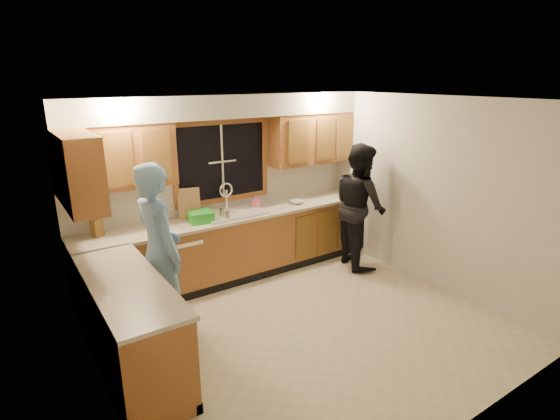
# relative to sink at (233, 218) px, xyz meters

# --- Properties ---
(floor) EXTENTS (4.20, 4.20, 0.00)m
(floor) POSITION_rel_sink_xyz_m (0.00, -1.60, -0.86)
(floor) COLOR beige
(floor) RESTS_ON ground
(ceiling) EXTENTS (4.20, 4.20, 0.00)m
(ceiling) POSITION_rel_sink_xyz_m (0.00, -1.60, 1.64)
(ceiling) COLOR silver
(wall_back) EXTENTS (4.20, 0.00, 4.20)m
(wall_back) POSITION_rel_sink_xyz_m (0.00, 0.30, 0.39)
(wall_back) COLOR beige
(wall_back) RESTS_ON ground
(wall_left) EXTENTS (0.00, 3.80, 3.80)m
(wall_left) POSITION_rel_sink_xyz_m (-2.10, -1.60, 0.39)
(wall_left) COLOR beige
(wall_left) RESTS_ON ground
(wall_right) EXTENTS (0.00, 3.80, 3.80)m
(wall_right) POSITION_rel_sink_xyz_m (2.10, -1.60, 0.39)
(wall_right) COLOR beige
(wall_right) RESTS_ON ground
(base_cabinets_back) EXTENTS (4.20, 0.60, 0.88)m
(base_cabinets_back) POSITION_rel_sink_xyz_m (0.00, -0.00, -0.42)
(base_cabinets_back) COLOR #A3612F
(base_cabinets_back) RESTS_ON ground
(base_cabinets_left) EXTENTS (0.60, 1.90, 0.88)m
(base_cabinets_left) POSITION_rel_sink_xyz_m (-1.80, -1.25, -0.42)
(base_cabinets_left) COLOR #A3612F
(base_cabinets_left) RESTS_ON ground
(countertop_back) EXTENTS (4.20, 0.63, 0.04)m
(countertop_back) POSITION_rel_sink_xyz_m (0.00, -0.02, 0.04)
(countertop_back) COLOR beige
(countertop_back) RESTS_ON base_cabinets_back
(countertop_left) EXTENTS (0.63, 1.90, 0.04)m
(countertop_left) POSITION_rel_sink_xyz_m (-1.79, -1.25, 0.04)
(countertop_left) COLOR beige
(countertop_left) RESTS_ON base_cabinets_left
(upper_cabinets_left) EXTENTS (1.35, 0.33, 0.75)m
(upper_cabinets_left) POSITION_rel_sink_xyz_m (-1.43, 0.13, 0.96)
(upper_cabinets_left) COLOR #A3612F
(upper_cabinets_left) RESTS_ON wall_back
(upper_cabinets_right) EXTENTS (1.35, 0.33, 0.75)m
(upper_cabinets_right) POSITION_rel_sink_xyz_m (1.43, 0.13, 0.96)
(upper_cabinets_right) COLOR #A3612F
(upper_cabinets_right) RESTS_ON wall_back
(upper_cabinets_return) EXTENTS (0.33, 0.90, 0.75)m
(upper_cabinets_return) POSITION_rel_sink_xyz_m (-1.94, -0.48, 0.96)
(upper_cabinets_return) COLOR #A3612F
(upper_cabinets_return) RESTS_ON wall_left
(soffit) EXTENTS (4.20, 0.35, 0.30)m
(soffit) POSITION_rel_sink_xyz_m (0.00, 0.12, 1.49)
(soffit) COLOR beige
(soffit) RESTS_ON wall_back
(window_frame) EXTENTS (1.44, 0.03, 1.14)m
(window_frame) POSITION_rel_sink_xyz_m (0.00, 0.29, 0.74)
(window_frame) COLOR black
(window_frame) RESTS_ON wall_back
(sink) EXTENTS (0.86, 0.52, 0.57)m
(sink) POSITION_rel_sink_xyz_m (0.00, 0.00, 0.00)
(sink) COLOR silver
(sink) RESTS_ON countertop_back
(dishwasher) EXTENTS (0.60, 0.56, 0.82)m
(dishwasher) POSITION_rel_sink_xyz_m (-0.85, -0.01, -0.45)
(dishwasher) COLOR white
(dishwasher) RESTS_ON floor
(stove) EXTENTS (0.58, 0.75, 0.90)m
(stove) POSITION_rel_sink_xyz_m (-1.80, -1.82, -0.41)
(stove) COLOR white
(stove) RESTS_ON floor
(man) EXTENTS (0.52, 0.74, 1.92)m
(man) POSITION_rel_sink_xyz_m (-1.32, -0.86, 0.09)
(man) COLOR #6B9BCA
(man) RESTS_ON floor
(woman) EXTENTS (0.91, 1.05, 1.83)m
(woman) POSITION_rel_sink_xyz_m (1.74, -0.65, 0.05)
(woman) COLOR black
(woman) RESTS_ON floor
(knife_block) EXTENTS (0.15, 0.14, 0.21)m
(knife_block) POSITION_rel_sink_xyz_m (-1.73, 0.13, 0.16)
(knife_block) COLOR brown
(knife_block) RESTS_ON countertop_back
(cutting_board) EXTENTS (0.31, 0.17, 0.39)m
(cutting_board) POSITION_rel_sink_xyz_m (-0.54, 0.22, 0.25)
(cutting_board) COLOR tan
(cutting_board) RESTS_ON countertop_back
(dish_crate) EXTENTS (0.34, 0.32, 0.14)m
(dish_crate) POSITION_rel_sink_xyz_m (-0.50, -0.06, 0.12)
(dish_crate) COLOR green
(dish_crate) RESTS_ON countertop_back
(soap_bottle) EXTENTS (0.10, 0.11, 0.20)m
(soap_bottle) POSITION_rel_sink_xyz_m (0.40, 0.06, 0.15)
(soap_bottle) COLOR #E3568C
(soap_bottle) RESTS_ON countertop_back
(bowl) EXTENTS (0.24, 0.24, 0.05)m
(bowl) POSITION_rel_sink_xyz_m (1.02, -0.08, 0.08)
(bowl) COLOR silver
(bowl) RESTS_ON countertop_back
(can_left) EXTENTS (0.07, 0.07, 0.12)m
(can_left) POSITION_rel_sink_xyz_m (-0.19, -0.20, 0.11)
(can_left) COLOR #C2B795
(can_left) RESTS_ON countertop_back
(can_right) EXTENTS (0.08, 0.08, 0.13)m
(can_right) POSITION_rel_sink_xyz_m (-0.22, -0.09, 0.12)
(can_right) COLOR #C2B795
(can_right) RESTS_ON countertop_back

